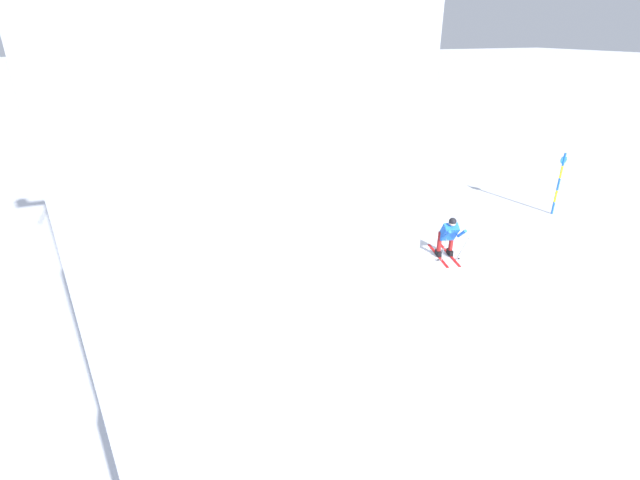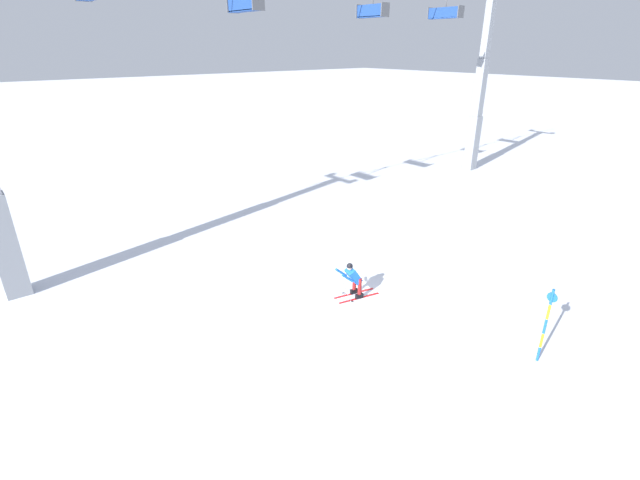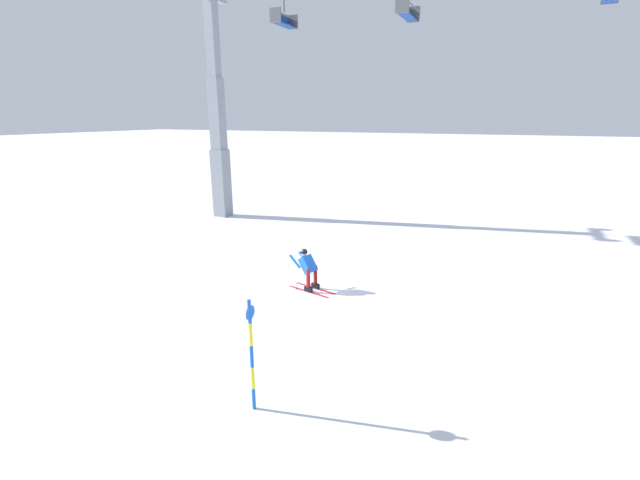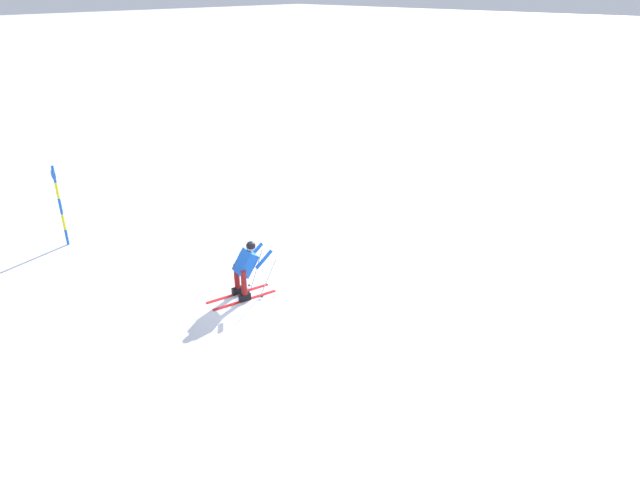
{
  "view_description": "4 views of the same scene",
  "coord_description": "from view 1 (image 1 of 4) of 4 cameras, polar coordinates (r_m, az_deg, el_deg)",
  "views": [
    {
      "loc": [
        -9.51,
        7.63,
        6.31
      ],
      "look_at": [
        1.68,
        3.34,
        0.76
      ],
      "focal_mm": 25.69,
      "sensor_mm": 36.0,
      "label": 1
    },
    {
      "loc": [
        -8.94,
        -10.2,
        8.15
      ],
      "look_at": [
        1.34,
        2.32,
        1.12
      ],
      "focal_mm": 25.1,
      "sensor_mm": 36.0,
      "label": 2
    },
    {
      "loc": [
        6.37,
        -12.19,
        5.5
      ],
      "look_at": [
        0.04,
        2.0,
        0.99
      ],
      "focal_mm": 24.12,
      "sensor_mm": 36.0,
      "label": 3
    },
    {
      "loc": [
        7.86,
        8.77,
        6.76
      ],
      "look_at": [
        0.36,
        1.73,
        1.99
      ],
      "focal_mm": 31.5,
      "sensor_mm": 36.0,
      "label": 4
    }
  ],
  "objects": [
    {
      "name": "trail_marker_pole",
      "position": [
        18.87,
        27.61,
        6.42
      ],
      "size": [
        0.07,
        0.28,
        2.3
      ],
      "color": "blue",
      "rests_on": "ground_plane"
    },
    {
      "name": "lift_tower_far",
      "position": [
        29.07,
        -22.05,
        20.45
      ],
      "size": [
        0.69,
        2.65,
        11.68
      ],
      "color": "gray",
      "rests_on": "ground_plane"
    },
    {
      "name": "skier_carving_main",
      "position": [
        14.05,
        15.73,
        0.66
      ],
      "size": [
        1.67,
        0.93,
        1.48
      ],
      "color": "red",
      "rests_on": "ground_plane"
    },
    {
      "name": "tree_line_ridge",
      "position": [
        69.38,
        -2.52,
        22.46
      ],
      "size": [
        11.02,
        34.41,
        8.3
      ],
      "color": "black",
      "rests_on": "ground_plane"
    },
    {
      "name": "ground_plane",
      "position": [
        13.73,
        15.78,
        -3.52
      ],
      "size": [
        260.0,
        260.0,
        0.0
      ],
      "primitive_type": "plane",
      "color": "white"
    }
  ]
}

